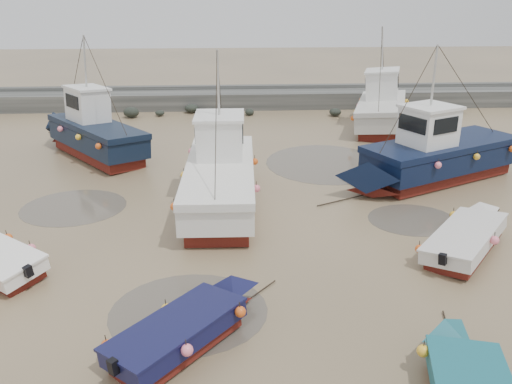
% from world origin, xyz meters
% --- Properties ---
extents(ground, '(120.00, 120.00, 0.00)m').
position_xyz_m(ground, '(0.00, 0.00, 0.00)').
color(ground, '#907957').
rests_on(ground, ground).
extents(seawall, '(60.00, 4.92, 1.50)m').
position_xyz_m(seawall, '(0.05, 21.99, 0.63)').
color(seawall, '#60605C').
rests_on(seawall, ground).
extents(puddle_a, '(4.53, 4.53, 0.01)m').
position_xyz_m(puddle_a, '(-3.59, -3.29, 0.00)').
color(puddle_a, '#544D42').
rests_on(puddle_a, ground).
extents(puddle_b, '(3.51, 3.51, 0.01)m').
position_xyz_m(puddle_b, '(4.84, 2.27, 0.00)').
color(puddle_b, '#544D42').
rests_on(puddle_b, ground).
extents(puddle_c, '(4.34, 4.34, 0.01)m').
position_xyz_m(puddle_c, '(-8.92, 4.19, 0.00)').
color(puddle_c, '#544D42').
rests_on(puddle_c, ground).
extents(puddle_d, '(6.16, 6.16, 0.01)m').
position_xyz_m(puddle_d, '(2.60, 9.15, 0.00)').
color(puddle_d, '#544D42').
rests_on(puddle_d, ground).
extents(dinghy_1, '(4.57, 4.91, 1.43)m').
position_xyz_m(dinghy_1, '(-3.46, -4.63, 0.55)').
color(dinghy_1, maroon).
rests_on(dinghy_1, ground).
extents(dinghy_3, '(5.03, 5.52, 1.43)m').
position_xyz_m(dinghy_3, '(6.01, -0.12, 0.54)').
color(dinghy_3, maroon).
rests_on(dinghy_3, ground).
extents(cabin_boat_0, '(7.37, 8.30, 6.22)m').
position_xyz_m(cabin_boat_0, '(-9.81, 11.13, 1.35)').
color(cabin_boat_0, maroon).
rests_on(cabin_boat_0, ground).
extents(cabin_boat_1, '(3.36, 11.21, 6.22)m').
position_xyz_m(cabin_boat_1, '(-2.74, 4.63, 1.30)').
color(cabin_boat_1, maroon).
rests_on(cabin_boat_1, ground).
extents(cabin_boat_2, '(10.43, 6.28, 6.22)m').
position_xyz_m(cabin_boat_2, '(7.02, 6.35, 1.31)').
color(cabin_boat_2, maroon).
rests_on(cabin_boat_2, ground).
extents(cabin_boat_3, '(5.22, 9.68, 6.22)m').
position_xyz_m(cabin_boat_3, '(7.57, 15.96, 1.35)').
color(cabin_boat_3, maroon).
rests_on(cabin_boat_3, ground).
extents(person, '(0.82, 0.71, 1.90)m').
position_xyz_m(person, '(-2.13, 6.75, 0.00)').
color(person, '#1A1F34').
rests_on(person, ground).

